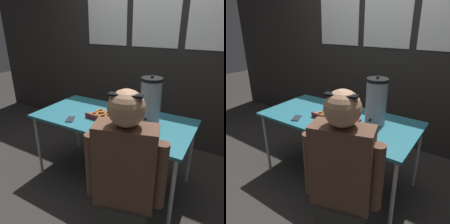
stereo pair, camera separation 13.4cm
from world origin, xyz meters
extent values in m
plane|color=#2D2B28|center=(0.00, 0.00, 0.00)|extent=(12.00, 12.00, 0.00)
cube|color=#282623|center=(0.00, 1.11, 1.26)|extent=(6.00, 0.10, 2.51)
cube|color=white|center=(-0.70, 1.06, 1.70)|extent=(0.61, 0.01, 0.79)
cube|color=white|center=(0.00, 1.06, 1.70)|extent=(0.61, 0.01, 0.79)
cube|color=#236675|center=(0.00, 0.00, 0.71)|extent=(1.56, 0.76, 0.03)
cylinder|color=#ADADB2|center=(-0.73, -0.33, 0.35)|extent=(0.03, 0.03, 0.70)
cylinder|color=#ADADB2|center=(0.73, -0.33, 0.35)|extent=(0.03, 0.03, 0.70)
cylinder|color=#ADADB2|center=(-0.73, 0.33, 0.35)|extent=(0.03, 0.03, 0.70)
cylinder|color=#ADADB2|center=(0.73, 0.33, 0.35)|extent=(0.03, 0.03, 0.70)
cube|color=maroon|center=(0.00, -0.04, 0.73)|extent=(0.46, 0.27, 0.02)
cube|color=maroon|center=(-0.01, -0.15, 0.76)|extent=(0.44, 0.04, 0.04)
torus|color=#9E612E|center=(-0.16, -0.08, 0.75)|extent=(0.11, 0.11, 0.03)
torus|color=#925421|center=(-0.06, -0.08, 0.75)|extent=(0.14, 0.14, 0.03)
torus|color=#975A27|center=(0.04, -0.09, 0.75)|extent=(0.11, 0.11, 0.03)
torus|color=#9C5E2B|center=(0.15, -0.10, 0.75)|extent=(0.12, 0.12, 0.03)
torus|color=#A26532|center=(-0.16, 0.03, 0.75)|extent=(0.13, 0.13, 0.03)
torus|color=#9B5E2B|center=(-0.05, 0.02, 0.75)|extent=(0.12, 0.12, 0.03)
torus|color=brown|center=(0.05, 0.01, 0.75)|extent=(0.12, 0.12, 0.03)
cylinder|color=#939399|center=(0.36, 0.09, 0.92)|extent=(0.19, 0.19, 0.40)
cylinder|color=black|center=(0.36, 0.09, 1.14)|extent=(0.19, 0.19, 0.03)
sphere|color=black|center=(0.36, 0.09, 1.16)|extent=(0.03, 0.03, 0.03)
cylinder|color=black|center=(0.36, -0.01, 0.80)|extent=(0.02, 0.05, 0.02)
cube|color=#2D334C|center=(-0.33, -0.25, 0.73)|extent=(0.12, 0.15, 0.01)
cube|color=#2D333D|center=(-0.33, -0.25, 0.74)|extent=(0.10, 0.13, 0.00)
cube|color=brown|center=(0.48, -0.67, 0.75)|extent=(0.43, 0.28, 0.58)
sphere|color=tan|center=(0.48, -0.67, 1.15)|extent=(0.22, 0.22, 0.22)
cube|color=black|center=(0.49, -0.70, 1.24)|extent=(0.20, 0.10, 0.01)
cylinder|color=brown|center=(0.70, -0.61, 0.72)|extent=(0.09, 0.09, 0.46)
cylinder|color=brown|center=(0.27, -0.73, 0.72)|extent=(0.09, 0.09, 0.46)
camera|label=1|loc=(1.00, -1.71, 1.60)|focal=35.00mm
camera|label=2|loc=(1.11, -1.64, 1.60)|focal=35.00mm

